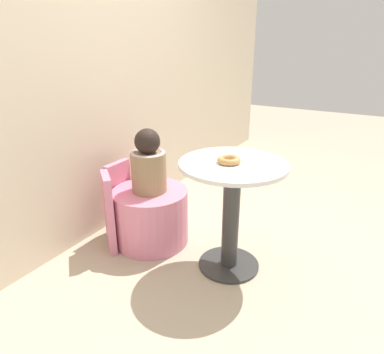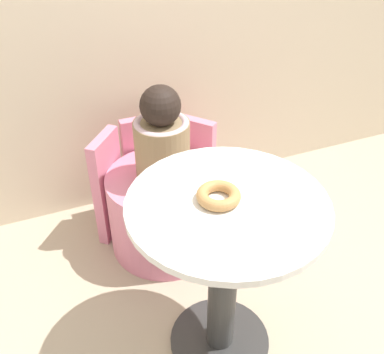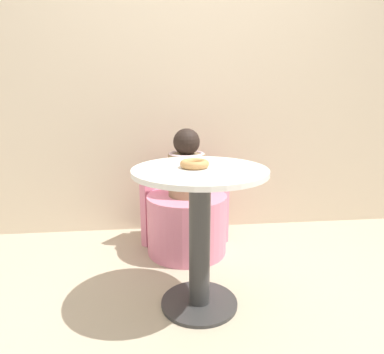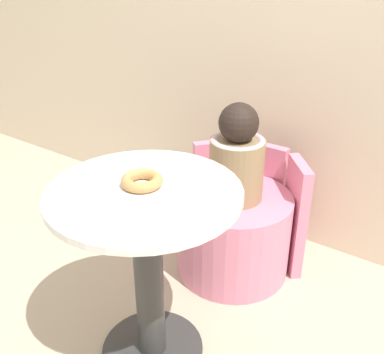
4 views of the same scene
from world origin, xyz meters
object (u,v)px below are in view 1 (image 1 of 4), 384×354
Objects in this scene: tub_chair at (151,216)px; donut at (229,160)px; round_table at (232,199)px; child_figure at (148,164)px.

tub_chair is 0.83m from donut.
child_figure is (-0.00, 0.64, 0.12)m from round_table.
round_table is at bearing -89.55° from tub_chair.
donut is at bearing -91.75° from tub_chair.
tub_chair is (-0.00, 0.64, -0.29)m from round_table.
child_figure is at bearing 90.45° from round_table.
donut is (-0.02, -0.62, 0.55)m from tub_chair.
child_figure reaches higher than round_table.
tub_chair is at bearing 90.45° from round_table.
child_figure is at bearing 180.00° from tub_chair.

